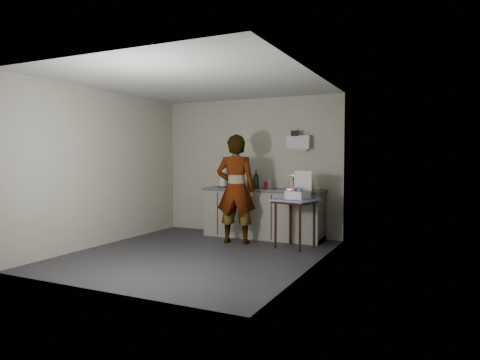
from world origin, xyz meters
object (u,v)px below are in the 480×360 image
at_px(soap_bottle, 256,179).
at_px(dish_rack, 299,186).
at_px(kitchen_counter, 263,215).
at_px(standing_man, 236,189).
at_px(bakery_box, 298,193).
at_px(paper_towel, 223,179).
at_px(side_table, 295,205).
at_px(dark_bottle, 249,181).
at_px(soda_can, 266,185).

bearing_deg(soap_bottle, dish_rack, 1.23).
bearing_deg(kitchen_counter, soap_bottle, -179.59).
height_order(standing_man, soap_bottle, standing_man).
xyz_separation_m(soap_bottle, bakery_box, (0.99, -0.54, -0.18)).
xyz_separation_m(paper_towel, bakery_box, (1.68, -0.54, -0.16)).
xyz_separation_m(side_table, bakery_box, (0.03, 0.06, 0.20)).
height_order(soap_bottle, dark_bottle, soap_bottle).
xyz_separation_m(dish_rack, bakery_box, (0.17, -0.55, -0.07)).
height_order(soda_can, bakery_box, bakery_box).
bearing_deg(soda_can, bakery_box, -33.39).
distance_m(soap_bottle, paper_towel, 0.69).
bearing_deg(bakery_box, dish_rack, 118.37).
distance_m(side_table, dark_bottle, 1.29).
xyz_separation_m(soda_can, dish_rack, (0.62, 0.04, -0.00)).
distance_m(paper_towel, dish_rack, 1.51).
height_order(kitchen_counter, paper_towel, paper_towel).
xyz_separation_m(kitchen_counter, dark_bottle, (-0.28, 0.00, 0.62)).
distance_m(standing_man, dish_rack, 1.13).
xyz_separation_m(standing_man, dish_rack, (0.91, 0.67, 0.04)).
xyz_separation_m(paper_towel, dish_rack, (1.51, 0.02, -0.09)).
distance_m(soda_can, bakery_box, 0.94).
bearing_deg(standing_man, dish_rack, -156.84).
relative_size(dish_rack, bakery_box, 0.83).
bearing_deg(soap_bottle, bakery_box, -28.49).
relative_size(kitchen_counter, soap_bottle, 6.72).
relative_size(side_table, standing_man, 0.43).
bearing_deg(paper_towel, soda_can, -1.29).
bearing_deg(side_table, soda_can, 155.03).
bearing_deg(soda_can, dark_bottle, 176.61).
relative_size(soap_bottle, paper_towel, 1.04).
bearing_deg(soda_can, paper_towel, 178.71).
xyz_separation_m(soda_can, paper_towel, (-0.89, 0.02, 0.09)).
bearing_deg(side_table, paper_towel, 172.63).
bearing_deg(kitchen_counter, paper_towel, 179.96).
relative_size(soap_bottle, dark_bottle, 1.23).
xyz_separation_m(side_table, paper_towel, (-1.64, 0.60, 0.36)).
bearing_deg(bakery_box, soda_can, 158.13).
bearing_deg(standing_man, bakery_box, 173.00).
bearing_deg(soda_can, soap_bottle, 174.82).
height_order(side_table, standing_man, standing_man).
bearing_deg(dish_rack, side_table, -77.79).
bearing_deg(soap_bottle, side_table, -32.11).
bearing_deg(dark_bottle, bakery_box, -25.60).
bearing_deg(side_table, kitchen_counter, 156.05).
distance_m(standing_man, bakery_box, 1.09).
distance_m(kitchen_counter, soda_can, 0.55).
relative_size(side_table, paper_towel, 2.50).
relative_size(paper_towel, dish_rack, 0.84).
bearing_deg(soda_can, dish_rack, 3.33).
bearing_deg(soap_bottle, soda_can, -5.18).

